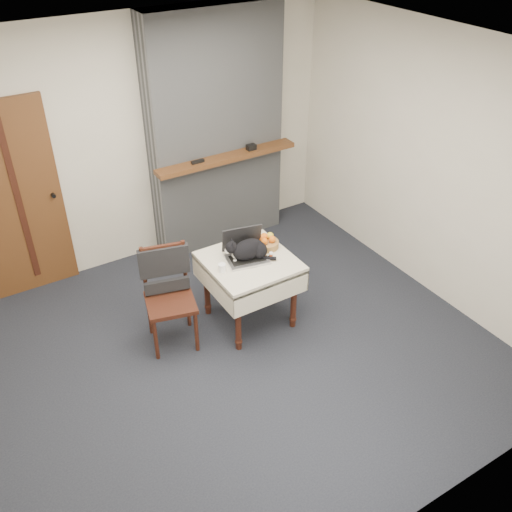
{
  "coord_description": "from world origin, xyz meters",
  "views": [
    {
      "loc": [
        -1.79,
        -3.34,
        3.62
      ],
      "look_at": [
        0.44,
        0.28,
        0.76
      ],
      "focal_mm": 40.0,
      "sensor_mm": 36.0,
      "label": 1
    }
  ],
  "objects": [
    {
      "name": "room_shell",
      "position": [
        0.0,
        0.46,
        1.76
      ],
      "size": [
        4.52,
        4.01,
        2.61
      ],
      "color": "beige",
      "rests_on": "ground"
    },
    {
      "name": "chimney",
      "position": [
        0.9,
        1.85,
        1.3
      ],
      "size": [
        1.62,
        0.48,
        2.6
      ],
      "color": "gray",
      "rests_on": "ground"
    },
    {
      "name": "cream_jar",
      "position": [
        0.1,
        0.3,
        0.74
      ],
      "size": [
        0.07,
        0.07,
        0.08
      ],
      "primitive_type": "cylinder",
      "color": "white",
      "rests_on": "side_table"
    },
    {
      "name": "cat",
      "position": [
        0.41,
        0.35,
        0.8
      ],
      "size": [
        0.43,
        0.31,
        0.22
      ],
      "rotation": [
        0.0,
        0.0,
        -0.31
      ],
      "color": "black",
      "rests_on": "side_table"
    },
    {
      "name": "chair",
      "position": [
        -0.33,
        0.53,
        0.61
      ],
      "size": [
        0.52,
        0.52,
        0.96
      ],
      "rotation": [
        0.0,
        0.0,
        -0.25
      ],
      "color": "#3C1410",
      "rests_on": "ground"
    },
    {
      "name": "pill_bottle",
      "position": [
        0.58,
        0.24,
        0.74
      ],
      "size": [
        0.04,
        0.04,
        0.07
      ],
      "color": "#953312",
      "rests_on": "side_table"
    },
    {
      "name": "door",
      "position": [
        -1.2,
        1.97,
        1.0
      ],
      "size": [
        0.82,
        0.1,
        2.0
      ],
      "color": "brown",
      "rests_on": "ground"
    },
    {
      "name": "side_table",
      "position": [
        0.4,
        0.33,
        0.59
      ],
      "size": [
        0.78,
        0.78,
        0.7
      ],
      "color": "#3C1410",
      "rests_on": "ground"
    },
    {
      "name": "fruit_basket",
      "position": [
        0.65,
        0.44,
        0.75
      ],
      "size": [
        0.22,
        0.22,
        0.13
      ],
      "color": "olive",
      "rests_on": "side_table"
    },
    {
      "name": "laptop",
      "position": [
        0.4,
        0.4,
        0.77
      ],
      "size": [
        0.43,
        0.39,
        0.28
      ],
      "rotation": [
        0.0,
        0.0,
        -0.21
      ],
      "color": "#B7B7BC",
      "rests_on": "side_table"
    },
    {
      "name": "ground",
      "position": [
        0.0,
        0.0,
        0.0
      ],
      "size": [
        4.5,
        4.5,
        0.0
      ],
      "primitive_type": "plane",
      "color": "black",
      "rests_on": "ground"
    },
    {
      "name": "desk_clutter",
      "position": [
        0.59,
        0.36,
        0.7
      ],
      "size": [
        0.15,
        0.03,
        0.01
      ],
      "primitive_type": "cube",
      "rotation": [
        0.0,
        0.0,
        0.1
      ],
      "color": "black",
      "rests_on": "side_table"
    }
  ]
}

